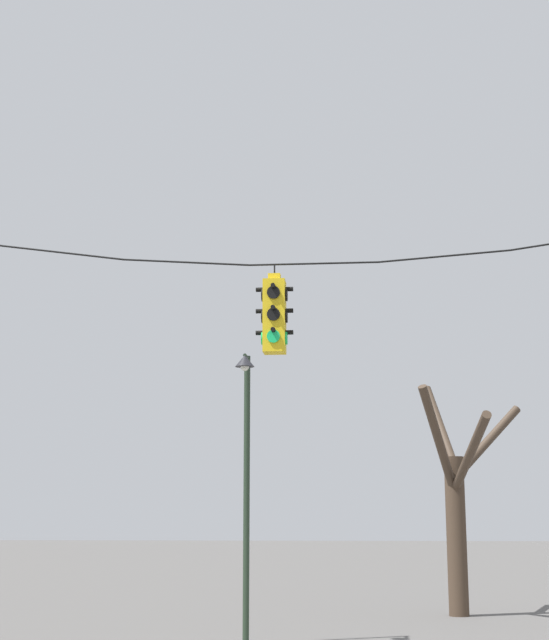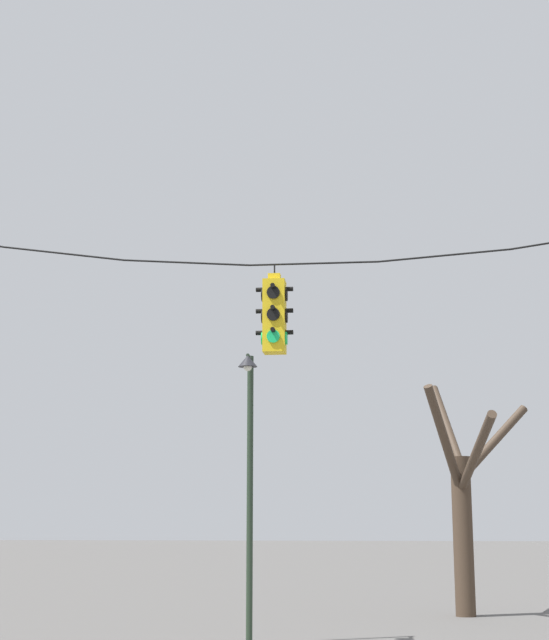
{
  "view_description": "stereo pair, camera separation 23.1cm",
  "coord_description": "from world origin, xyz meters",
  "views": [
    {
      "loc": [
        0.73,
        -15.14,
        2.2
      ],
      "look_at": [
        -0.61,
        -0.41,
        5.25
      ],
      "focal_mm": 55.0,
      "sensor_mm": 36.0,
      "label": 1
    },
    {
      "loc": [
        0.96,
        -15.12,
        2.2
      ],
      "look_at": [
        -0.61,
        -0.41,
        5.25
      ],
      "focal_mm": 55.0,
      "sensor_mm": 36.0,
      "label": 2
    }
  ],
  "objects": [
    {
      "name": "bare_tree",
      "position": [
        2.94,
        9.14,
        2.74
      ],
      "size": [
        2.74,
        4.87,
        5.74
      ],
      "color": "#423326",
      "rests_on": "ground_plane"
    },
    {
      "name": "span_wire",
      "position": [
        0.0,
        -0.41,
        6.41
      ],
      "size": [
        14.08,
        0.03,
        0.87
      ],
      "color": "black"
    },
    {
      "name": "traffic_light_near_right_pole",
      "position": [
        -0.61,
        -0.41,
        5.32
      ],
      "size": [
        0.58,
        0.58,
        1.39
      ],
      "color": "yellow"
    },
    {
      "name": "street_lamp",
      "position": [
        -1.5,
        3.38,
        3.48
      ],
      "size": [
        0.37,
        0.65,
        5.35
      ],
      "color": "#233323",
      "rests_on": "ground_plane"
    }
  ]
}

